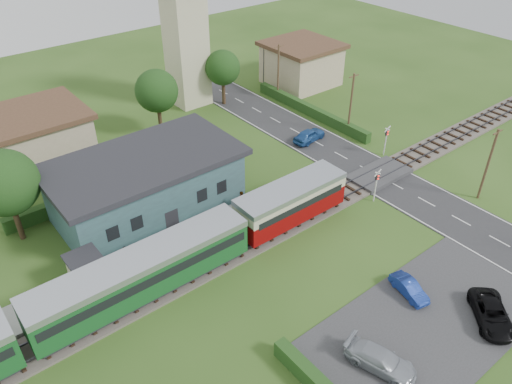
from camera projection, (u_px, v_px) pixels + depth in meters
ground at (319, 226)px, 41.94m from camera, size 120.00×120.00×0.00m
railway_track at (303, 214)px, 43.16m from camera, size 76.00×3.20×0.49m
road at (395, 185)px, 47.06m from camera, size 6.00×70.00×0.05m
car_park at (430, 322)px, 33.41m from camera, size 17.00×9.00×0.08m
crossing_deck at (379, 174)px, 48.23m from camera, size 6.20×3.40×0.45m
platform at (185, 241)px, 40.02m from camera, size 30.00×3.00×0.45m
equipment_hut at (86, 270)px, 35.05m from camera, size 2.30×2.30×2.55m
station_building at (146, 184)px, 42.36m from camera, size 16.00×9.00×5.30m
train at (99, 294)px, 32.56m from camera, size 43.20×2.90×3.40m
church_tower at (184, 19)px, 56.75m from camera, size 6.00×6.00×17.60m
house_west at (32, 139)px, 48.76m from camera, size 10.80×8.80×5.50m
house_east at (301, 63)px, 66.08m from camera, size 8.80×8.80×5.50m
hedge_roadside at (310, 110)px, 59.20m from camera, size 0.80×18.00×1.20m
hedge_station at (126, 182)px, 46.42m from camera, size 22.00×0.80×1.30m
tree_a at (4, 183)px, 37.63m from camera, size 5.20×5.20×8.00m
tree_b at (157, 91)px, 52.88m from camera, size 4.60×4.60×7.34m
tree_c at (223, 68)px, 59.51m from camera, size 4.20×4.20×6.78m
utility_pole_b at (488, 164)px, 43.31m from camera, size 1.40×0.22×7.00m
utility_pole_c at (351, 103)px, 53.62m from camera, size 1.40×0.22×7.00m
utility_pole_d at (278, 71)px, 61.35m from camera, size 1.40×0.22×7.00m
crossing_signal_near at (377, 181)px, 43.75m from camera, size 0.84×0.28×3.28m
crossing_signal_far at (386, 137)px, 50.54m from camera, size 0.84×0.28×3.28m
streetlamp_east at (264, 62)px, 65.82m from camera, size 0.30×0.30×5.15m
car_on_road at (309, 135)px, 53.79m from camera, size 4.20×2.13×1.37m
car_park_blue at (409, 288)px, 35.18m from camera, size 1.80×3.41×1.07m
car_park_silver at (381, 360)px, 30.10m from camera, size 2.99×4.78×1.29m
car_park_dark at (492, 314)px, 33.11m from camera, size 4.59×4.74×1.26m
pedestrian_near at (241, 200)px, 42.71m from camera, size 0.74×0.56×1.82m
pedestrian_far at (126, 255)px, 37.12m from camera, size 0.75×0.89×1.59m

